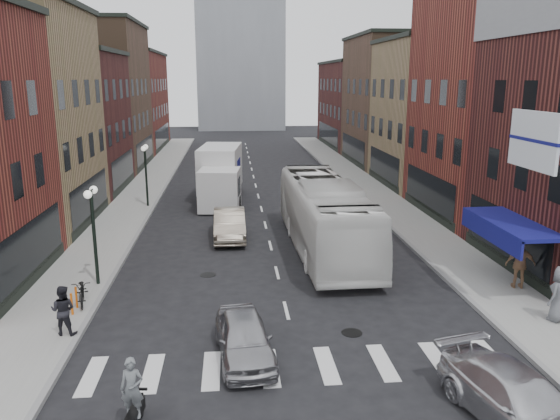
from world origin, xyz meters
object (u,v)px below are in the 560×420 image
object	(u,v)px
bike_rack	(74,301)
ped_right_b	(520,264)
curb_car	(518,401)
ped_right_c	(560,294)
sedan_left_near	(244,338)
box_truck	(220,175)
streetlamp_near	(93,218)
sedan_left_far	(229,224)
parked_bicycle	(82,291)
transit_bus	(324,215)
motorcycle_rider	(133,399)
ped_left_solo	(63,310)
streetlamp_far	(146,164)
billboard_sign	(536,142)

from	to	relation	value
bike_rack	ped_right_b	distance (m)	17.03
bike_rack	curb_car	world-z (taller)	curb_car
ped_right_b	ped_right_c	bearing A→B (deg)	97.23
sedan_left_near	box_truck	bearing A→B (deg)	86.47
ped_right_b	curb_car	bearing A→B (deg)	73.01
streetlamp_near	curb_car	world-z (taller)	streetlamp_near
streetlamp_near	sedan_left_far	xyz separation A→B (m)	(5.34, 6.52, -2.15)
box_truck	sedan_left_far	world-z (taller)	box_truck
box_truck	parked_bicycle	world-z (taller)	box_truck
curb_car	bike_rack	bearing A→B (deg)	134.61
streetlamp_near	sedan_left_near	xyz separation A→B (m)	(5.78, -6.36, -2.24)
streetlamp_near	transit_bus	bearing A→B (deg)	22.56
ped_right_c	curb_car	bearing A→B (deg)	21.47
box_truck	transit_bus	bearing A→B (deg)	-58.83
parked_bicycle	ped_right_b	xyz separation A→B (m)	(16.90, 0.00, 0.50)
box_truck	ped_right_b	size ratio (longest dim) A/B	4.43
sedan_left_far	parked_bicycle	bearing A→B (deg)	-123.45
bike_rack	ped_right_c	world-z (taller)	ped_right_c
box_truck	sedan_left_near	world-z (taller)	box_truck
curb_car	ped_right_b	xyz separation A→B (m)	(4.49, 8.31, 0.44)
motorcycle_rider	sedan_left_far	distance (m)	16.46
curb_car	ped_left_solo	size ratio (longest dim) A/B	2.84
sedan_left_near	parked_bicycle	distance (m)	7.33
bike_rack	ped_left_solo	size ratio (longest dim) A/B	0.48
ped_left_solo	sedan_left_far	bearing A→B (deg)	-107.79
parked_bicycle	box_truck	bearing A→B (deg)	61.34
bike_rack	ped_right_c	distance (m)	16.95
box_truck	sedan_left_near	xyz separation A→B (m)	(1.04, -21.86, -1.15)
curb_car	transit_bus	bearing A→B (deg)	84.87
streetlamp_near	transit_bus	size ratio (longest dim) A/B	0.33
streetlamp_far	motorcycle_rider	world-z (taller)	streetlamp_far
parked_bicycle	ped_right_c	bearing A→B (deg)	-23.45
curb_car	ped_left_solo	xyz separation A→B (m)	(-12.34, 5.77, 0.30)
curb_car	ped_left_solo	distance (m)	13.62
transit_bus	sedan_left_near	xyz separation A→B (m)	(-4.23, -10.52, -1.08)
bike_rack	parked_bicycle	bearing A→B (deg)	82.21
parked_bicycle	ped_left_solo	size ratio (longest dim) A/B	1.10
bike_rack	box_truck	size ratio (longest dim) A/B	0.09
motorcycle_rider	ped_left_solo	xyz separation A→B (m)	(-3.11, 5.27, 0.04)
transit_bus	curb_car	xyz separation A→B (m)	(2.30, -14.43, -1.07)
motorcycle_rider	ped_left_solo	world-z (taller)	motorcycle_rider
streetlamp_near	bike_rack	distance (m)	3.59
billboard_sign	sedan_left_far	xyz separation A→B (m)	(-10.64, 10.02, -5.37)
bike_rack	ped_right_b	world-z (taller)	ped_right_b
streetlamp_far	curb_car	bearing A→B (deg)	-63.11
streetlamp_near	ped_left_solo	size ratio (longest dim) A/B	2.47
curb_car	motorcycle_rider	bearing A→B (deg)	162.76
sedan_left_far	ped_right_c	xyz separation A→B (m)	(11.24, -11.51, 0.35)
bike_rack	streetlamp_near	bearing A→B (deg)	85.76
streetlamp_far	bike_rack	xyz separation A→B (m)	(-0.20, -16.70, -2.36)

